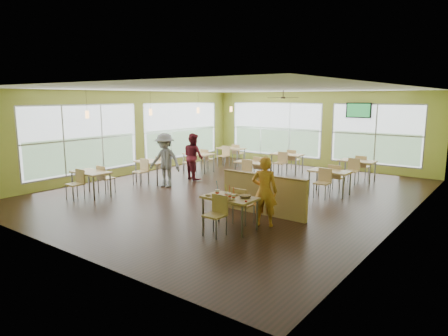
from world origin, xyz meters
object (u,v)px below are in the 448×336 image
at_px(man_plaid, 265,191).
at_px(food_basket, 245,196).
at_px(half_wall_divider, 264,194).
at_px(main_table, 230,202).

bearing_deg(man_plaid, food_basket, 51.64).
bearing_deg(half_wall_divider, main_table, -90.00).
height_order(half_wall_divider, food_basket, half_wall_divider).
relative_size(half_wall_divider, man_plaid, 1.47).
distance_m(man_plaid, food_basket, 0.57).
xyz_separation_m(main_table, half_wall_divider, (0.00, 1.45, -0.11)).
xyz_separation_m(half_wall_divider, man_plaid, (0.49, -0.77, 0.29)).
height_order(main_table, half_wall_divider, half_wall_divider).
bearing_deg(half_wall_divider, food_basket, -76.20).
height_order(main_table, man_plaid, man_plaid).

